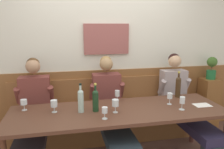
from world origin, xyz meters
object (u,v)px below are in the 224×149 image
object	(u,v)px
person_right_seat	(111,109)
wine_glass_near_bucket	(182,101)
person_center_right_seat	(33,116)
potted_plant	(212,67)
wine_glass_center_rear	(117,94)
dining_table	(119,115)
person_left_seat	(184,103)
wine_glass_center_front	(170,96)
wall_bench	(108,122)
wine_glass_mid_left	(115,103)
wine_glass_by_bottle	(24,103)
wine_bottle_clear_water	(81,100)
wine_glass_left_end	(105,111)
wine_glass_right_end	(54,104)
wine_bottle_green_tall	(178,86)
wine_bottle_amber_mid	(95,100)

from	to	relation	value
person_right_seat	wine_glass_near_bucket	bearing A→B (deg)	-32.72
person_center_right_seat	potted_plant	size ratio (longest dim) A/B	3.53
wine_glass_center_rear	potted_plant	distance (m)	1.76
dining_table	person_right_seat	xyz separation A→B (m)	(-0.03, 0.34, -0.05)
person_left_seat	wine_glass_center_front	distance (m)	0.51
wall_bench	potted_plant	xyz separation A→B (m)	(1.75, 0.03, 0.78)
wine_glass_mid_left	wine_glass_by_bottle	xyz separation A→B (m)	(-1.05, 0.29, -0.02)
dining_table	wine_bottle_clear_water	xyz separation A→B (m)	(-0.45, 0.03, 0.22)
wine_glass_left_end	wine_glass_right_end	world-z (taller)	wine_glass_right_end
wine_glass_left_end	wine_bottle_green_tall	bearing A→B (deg)	24.81
dining_table	person_left_seat	size ratio (longest dim) A/B	1.98
wine_glass_near_bucket	dining_table	bearing A→B (deg)	168.67
wine_glass_left_end	wine_glass_right_end	distance (m)	0.63
wine_bottle_amber_mid	wine_glass_center_front	bearing A→B (deg)	2.17
person_left_seat	wine_bottle_amber_mid	size ratio (longest dim) A/B	3.88
dining_table	wine_bottle_amber_mid	xyz separation A→B (m)	(-0.28, 0.02, 0.21)
dining_table	wine_bottle_green_tall	size ratio (longest dim) A/B	7.03
person_center_right_seat	wine_glass_near_bucket	distance (m)	1.86
wall_bench	wine_bottle_amber_mid	world-z (taller)	wine_bottle_amber_mid
wine_glass_left_end	wine_glass_mid_left	xyz separation A→B (m)	(0.15, 0.16, 0.02)
wall_bench	potted_plant	bearing A→B (deg)	1.13
wine_glass_center_rear	dining_table	bearing A→B (deg)	-99.65
dining_table	wine_glass_right_end	world-z (taller)	wine_glass_right_end
person_center_right_seat	wine_glass_mid_left	distance (m)	1.08
person_right_seat	wine_bottle_green_tall	size ratio (longest dim) A/B	3.52
dining_table	wine_glass_center_rear	size ratio (longest dim) A/B	17.95
wine_glass_center_front	wine_glass_left_end	bearing A→B (deg)	-162.60
wine_glass_mid_left	wine_glass_center_front	size ratio (longest dim) A/B	1.04
dining_table	wine_bottle_green_tall	bearing A→B (deg)	18.14
person_left_seat	wine_glass_mid_left	bearing A→B (deg)	-160.02
wine_bottle_green_tall	potted_plant	distance (m)	0.95
wine_glass_center_front	potted_plant	xyz separation A→B (m)	(1.07, 0.68, 0.21)
wall_bench	wine_glass_center_front	size ratio (longest dim) A/B	19.34
wine_glass_mid_left	dining_table	bearing A→B (deg)	48.30
person_right_seat	wine_glass_center_rear	world-z (taller)	person_right_seat
wine_bottle_green_tall	wine_glass_right_end	world-z (taller)	wine_bottle_green_tall
wine_glass_center_rear	wine_glass_near_bucket	size ratio (longest dim) A/B	0.90
wall_bench	wine_glass_center_front	distance (m)	1.10
wine_bottle_amber_mid	wine_glass_by_bottle	world-z (taller)	wine_bottle_amber_mid
wine_bottle_green_tall	wine_glass_near_bucket	world-z (taller)	wine_bottle_green_tall
wall_bench	wine_bottle_green_tall	world-z (taller)	wine_bottle_green_tall
wine_glass_by_bottle	wine_glass_near_bucket	world-z (taller)	wine_glass_near_bucket
person_left_seat	wine_glass_near_bucket	bearing A→B (deg)	-122.49
wine_bottle_clear_water	wine_glass_center_rear	world-z (taller)	wine_bottle_clear_water
person_center_right_seat	wine_glass_center_front	distance (m)	1.76
person_left_seat	wine_glass_by_bottle	bearing A→B (deg)	-177.09
wine_glass_left_end	wine_glass_near_bucket	size ratio (longest dim) A/B	0.83
wine_bottle_clear_water	wine_glass_center_rear	xyz separation A→B (m)	(0.51, 0.30, -0.05)
wall_bench	dining_table	size ratio (longest dim) A/B	1.12
wall_bench	person_center_right_seat	distance (m)	1.15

